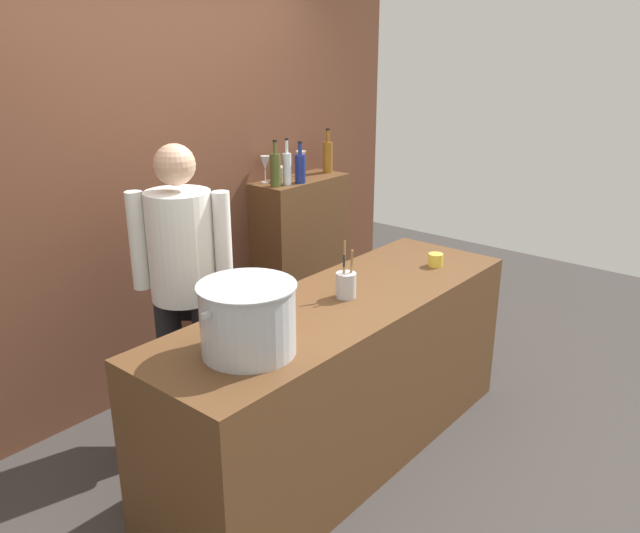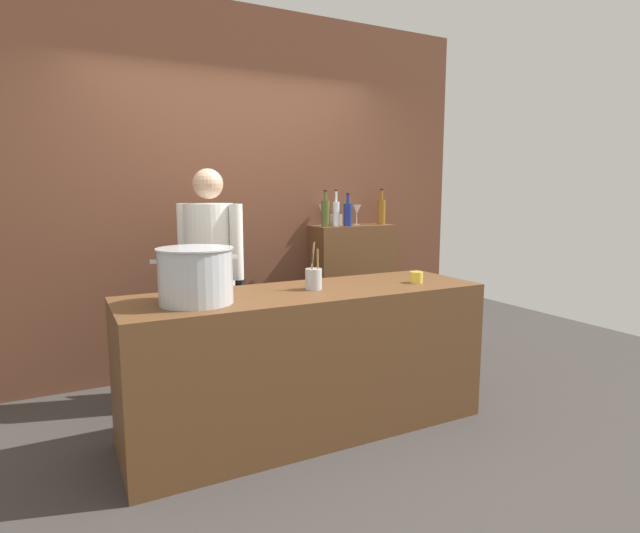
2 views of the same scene
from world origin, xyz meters
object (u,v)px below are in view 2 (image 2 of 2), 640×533
(spice_tin_cream, at_px, (336,220))
(wine_bottle_cobalt, at_px, (348,214))
(chef, at_px, (211,268))
(butter_jar, at_px, (416,277))
(wine_glass_wide, at_px, (322,211))
(stockpot_large, at_px, (196,276))
(utensil_crock, at_px, (314,278))
(wine_bottle_olive, at_px, (325,213))
(wine_glass_tall, at_px, (357,210))
(wine_bottle_clear, at_px, (336,213))
(wine_bottle_amber, at_px, (381,211))

(spice_tin_cream, bearing_deg, wine_bottle_cobalt, -77.59)
(chef, distance_m, spice_tin_cream, 1.41)
(butter_jar, xyz_separation_m, wine_glass_wide, (0.02, 1.39, 0.39))
(stockpot_large, relative_size, utensil_crock, 1.59)
(wine_bottle_olive, xyz_separation_m, spice_tin_cream, (0.16, 0.10, -0.07))
(butter_jar, height_order, wine_glass_tall, wine_glass_tall)
(chef, bearing_deg, butter_jar, -166.30)
(butter_jar, height_order, wine_bottle_clear, wine_bottle_clear)
(stockpot_large, bearing_deg, butter_jar, -1.79)
(chef, xyz_separation_m, wine_glass_wide, (1.17, 0.54, 0.37))
(wine_bottle_cobalt, bearing_deg, utensil_crock, -129.03)
(butter_jar, bearing_deg, wine_bottle_amber, 65.52)
(wine_bottle_amber, xyz_separation_m, wine_bottle_olive, (-0.62, -0.05, -0.00))
(chef, height_order, wine_glass_tall, chef)
(wine_bottle_clear, height_order, wine_glass_wide, wine_bottle_clear)
(chef, height_order, wine_bottle_amber, chef)
(wine_glass_tall, bearing_deg, butter_jar, -104.81)
(wine_glass_wide, bearing_deg, wine_glass_tall, -5.77)
(spice_tin_cream, bearing_deg, wine_glass_tall, 2.74)
(wine_bottle_clear, relative_size, wine_bottle_cobalt, 1.10)
(chef, xyz_separation_m, wine_glass_tall, (1.51, 0.50, 0.37))
(wine_glass_wide, bearing_deg, stockpot_large, -137.71)
(wine_bottle_amber, height_order, wine_bottle_olive, wine_bottle_amber)
(wine_bottle_cobalt, xyz_separation_m, spice_tin_cream, (-0.03, 0.15, -0.06))
(chef, distance_m, wine_bottle_cobalt, 1.41)
(stockpot_large, distance_m, wine_glass_tall, 2.25)
(wine_bottle_cobalt, height_order, wine_glass_wide, wine_bottle_cobalt)
(stockpot_large, xyz_separation_m, wine_bottle_amber, (2.04, 1.24, 0.27))
(wine_bottle_olive, relative_size, wine_bottle_cobalt, 1.09)
(wine_bottle_amber, xyz_separation_m, wine_glass_wide, (-0.57, 0.10, 0.01))
(butter_jar, bearing_deg, wine_glass_wide, 89.23)
(wine_bottle_amber, height_order, spice_tin_cream, wine_bottle_amber)
(chef, height_order, wine_bottle_olive, chef)
(stockpot_large, distance_m, wine_glass_wide, 2.01)
(wine_bottle_cobalt, bearing_deg, wine_glass_tall, 40.07)
(wine_bottle_clear, distance_m, wine_glass_tall, 0.32)
(stockpot_large, bearing_deg, wine_bottle_cobalt, 35.25)
(stockpot_large, bearing_deg, chef, 69.51)
(wine_glass_wide, height_order, spice_tin_cream, wine_glass_wide)
(utensil_crock, height_order, wine_bottle_cobalt, wine_bottle_cobalt)
(utensil_crock, relative_size, wine_bottle_clear, 0.93)
(stockpot_large, height_order, wine_glass_tall, wine_glass_tall)
(utensil_crock, height_order, wine_glass_tall, wine_glass_tall)
(stockpot_large, relative_size, wine_bottle_olive, 1.49)
(wine_bottle_clear, bearing_deg, stockpot_large, -142.26)
(wine_bottle_clear, height_order, wine_glass_tall, wine_bottle_clear)
(chef, bearing_deg, wine_glass_tall, -111.58)
(wine_glass_wide, bearing_deg, butter_jar, -90.77)
(stockpot_large, height_order, wine_bottle_amber, wine_bottle_amber)
(utensil_crock, relative_size, butter_jar, 3.44)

